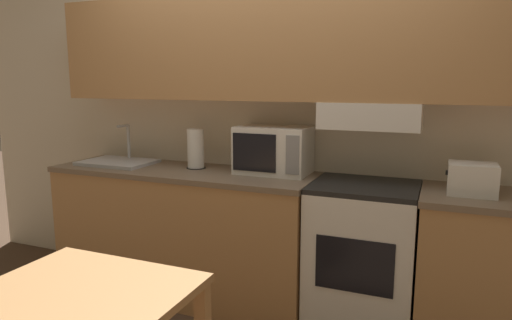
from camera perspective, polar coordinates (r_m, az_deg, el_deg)
ground_plane at (r=3.53m, az=2.67°, el=-15.99°), size 16.00×16.00×0.00m
wall_back at (r=3.11m, az=2.72°, el=9.29°), size 5.50×0.38×2.55m
lower_counter_main at (r=3.36m, az=-9.00°, el=-8.91°), size 1.89×0.59×0.93m
lower_counter_right_stub at (r=2.92m, az=25.36°, el=-12.72°), size 0.59×0.59×0.93m
stove_range at (r=2.95m, az=13.10°, el=-11.77°), size 0.63×0.56×0.93m
microwave at (r=3.04m, az=2.21°, el=1.26°), size 0.48×0.31×0.31m
toaster at (r=2.75m, az=25.41°, el=-2.12°), size 0.26×0.21×0.17m
sink_basin at (r=3.56m, az=-16.87°, el=-0.17°), size 0.52×0.37×0.29m
paper_towel_roll at (r=3.25m, az=-7.55°, el=1.39°), size 0.13×0.13×0.28m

